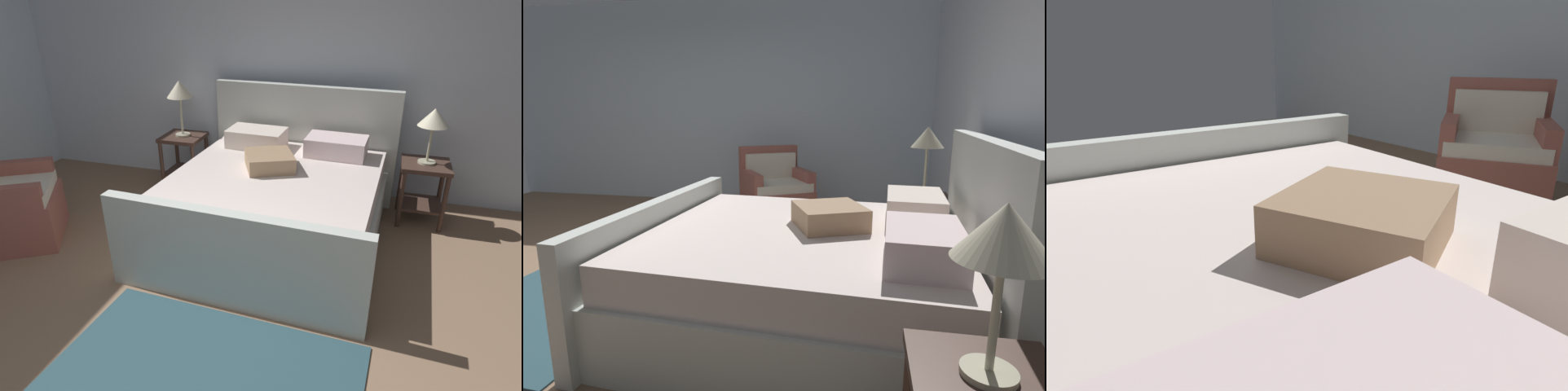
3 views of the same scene
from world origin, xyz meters
TOP-DOWN VIEW (x-y plane):
  - ground_plane at (0.00, 0.00)m, footprint 5.95×6.23m
  - wall_side_left at (-3.04, 0.00)m, footprint 0.12×6.35m
  - bed at (0.30, 1.97)m, footprint 2.03×2.21m
  - armchair at (-1.95, 1.23)m, footprint 1.00×0.99m
  - area_rug at (0.30, 0.19)m, footprint 1.89×1.35m

SIDE VIEW (x-z plane):
  - ground_plane at x=0.00m, z-range -0.02..0.00m
  - area_rug at x=0.30m, z-range 0.00..0.01m
  - armchair at x=-1.95m, z-range -0.10..0.80m
  - bed at x=0.30m, z-range -0.25..0.95m
  - wall_side_left at x=-3.04m, z-range 0.00..2.84m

